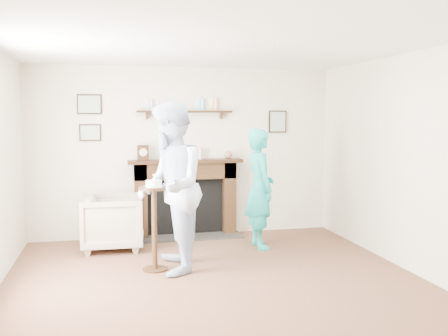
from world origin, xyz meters
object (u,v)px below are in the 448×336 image
at_px(armchair, 114,249).
at_px(woman, 259,247).
at_px(man, 171,271).
at_px(pedestal_table, 154,211).

height_order(armchair, woman, woman).
distance_m(armchair, man, 1.33).
bearing_deg(armchair, pedestal_table, -154.98).
relative_size(man, pedestal_table, 1.73).
xyz_separation_m(armchair, man, (0.64, -1.17, 0.00)).
xyz_separation_m(woman, pedestal_table, (-1.49, -0.72, 0.69)).
height_order(man, pedestal_table, pedestal_table).
distance_m(man, woman, 1.55).
bearing_deg(man, woman, 126.17).
bearing_deg(pedestal_table, woman, 25.94).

